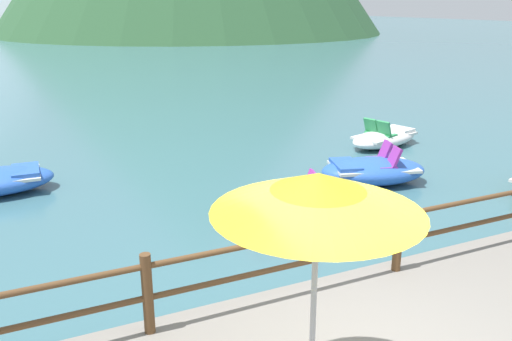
# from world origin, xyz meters

# --- Properties ---
(ground_plane) EXTENTS (200.00, 200.00, 0.00)m
(ground_plane) POSITION_xyz_m (0.00, 40.00, 0.00)
(ground_plane) COLOR #3D6B75
(dock_railing) EXTENTS (23.92, 0.12, 0.95)m
(dock_railing) POSITION_xyz_m (-0.00, 1.55, 0.97)
(dock_railing) COLOR brown
(dock_railing) RESTS_ON promenade_dock
(beach_umbrella) EXTENTS (1.70, 1.70, 2.24)m
(beach_umbrella) POSITION_xyz_m (-0.70, -0.24, 2.45)
(beach_umbrella) COLOR #B2B2B7
(beach_umbrella) RESTS_ON promenade_dock
(pedal_boat_0) EXTENTS (2.48, 1.89, 0.87)m
(pedal_boat_0) POSITION_xyz_m (1.71, 4.44, 0.29)
(pedal_boat_0) COLOR red
(pedal_boat_0) RESTS_ON ground
(pedal_boat_3) EXTENTS (2.66, 1.75, 0.82)m
(pedal_boat_3) POSITION_xyz_m (6.67, 8.15, 0.25)
(pedal_boat_3) COLOR white
(pedal_boat_3) RESTS_ON ground
(pedal_boat_4) EXTENTS (2.65, 1.96, 0.88)m
(pedal_boat_4) POSITION_xyz_m (4.39, 5.65, 0.30)
(pedal_boat_4) COLOR blue
(pedal_boat_4) RESTS_ON ground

